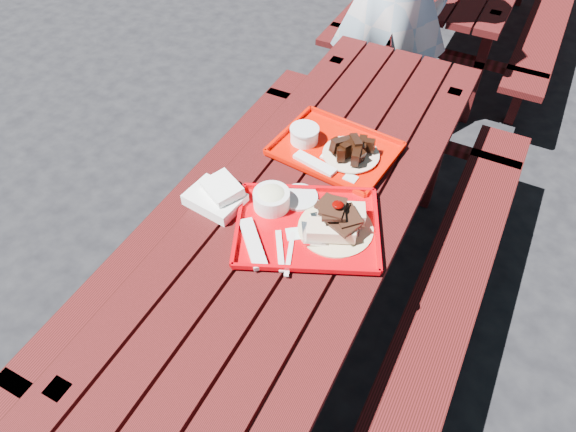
# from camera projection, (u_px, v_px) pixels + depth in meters

# --- Properties ---
(ground) EXTENTS (60.00, 60.00, 0.00)m
(ground) POSITION_uv_depth(u_px,v_px,m) (302.00, 311.00, 2.45)
(ground) COLOR black
(ground) RESTS_ON ground
(picnic_table_near) EXTENTS (1.41, 2.40, 0.75)m
(picnic_table_near) POSITION_uv_depth(u_px,v_px,m) (305.00, 235.00, 2.04)
(picnic_table_near) COLOR #450D0F
(picnic_table_near) RESTS_ON ground
(near_tray) EXTENTS (0.61, 0.55, 0.16)m
(near_tray) POSITION_uv_depth(u_px,v_px,m) (307.00, 218.00, 1.79)
(near_tray) COLOR #CC0008
(near_tray) RESTS_ON picnic_table_near
(far_tray) EXTENTS (0.50, 0.41, 0.08)m
(far_tray) POSITION_uv_depth(u_px,v_px,m) (333.00, 148.00, 2.07)
(far_tray) COLOR red
(far_tray) RESTS_ON picnic_table_near
(white_cloth) EXTENTS (0.22, 0.19, 0.08)m
(white_cloth) POSITION_uv_depth(u_px,v_px,m) (217.00, 196.00, 1.87)
(white_cloth) COLOR white
(white_cloth) RESTS_ON picnic_table_near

